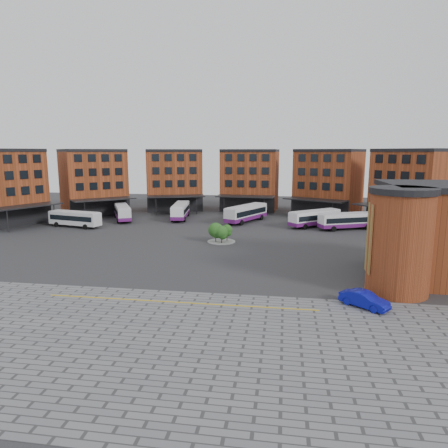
# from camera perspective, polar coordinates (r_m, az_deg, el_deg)

# --- Properties ---
(ground) EXTENTS (160.00, 160.00, 0.00)m
(ground) POSITION_cam_1_polar(r_m,az_deg,el_deg) (51.86, -4.65, -5.41)
(ground) COLOR #28282B
(ground) RESTS_ON ground
(paving_zone) EXTENTS (50.00, 22.00, 0.02)m
(paving_zone) POSITION_cam_1_polar(r_m,az_deg,el_deg) (31.53, -10.49, -16.23)
(paving_zone) COLOR slate
(paving_zone) RESTS_ON ground
(yellow_line) EXTENTS (26.00, 0.15, 0.02)m
(yellow_line) POSITION_cam_1_polar(r_m,az_deg,el_deg) (38.50, -6.55, -11.05)
(yellow_line) COLOR gold
(yellow_line) RESTS_ON paving_zone
(main_building) EXTENTS (94.14, 42.48, 14.60)m
(main_building) POSITION_cam_1_polar(r_m,az_deg,el_deg) (88.61, -2.05, 5.89)
(main_building) COLOR brown
(main_building) RESTS_ON ground
(east_building) EXTENTS (17.40, 15.40, 10.60)m
(east_building) POSITION_cam_1_polar(r_m,az_deg,el_deg) (49.39, 28.72, -1.15)
(east_building) COLOR brown
(east_building) RESTS_ON ground
(tree_island) EXTENTS (4.40, 4.40, 3.16)m
(tree_island) POSITION_cam_1_polar(r_m,az_deg,el_deg) (62.09, -0.56, -1.17)
(tree_island) COLOR gray
(tree_island) RESTS_ON ground
(bus_a) EXTENTS (10.82, 4.71, 2.98)m
(bus_a) POSITION_cam_1_polar(r_m,az_deg,el_deg) (80.01, -20.54, 0.83)
(bus_a) COLOR silver
(bus_a) RESTS_ON ground
(bus_b) EXTENTS (7.43, 11.01, 3.13)m
(bus_b) POSITION_cam_1_polar(r_m,az_deg,el_deg) (85.43, -14.32, 1.68)
(bus_b) COLOR silver
(bus_b) RESTS_ON ground
(bus_c) EXTENTS (4.17, 11.76, 3.24)m
(bus_c) POSITION_cam_1_polar(r_m,az_deg,el_deg) (84.78, -6.24, 1.92)
(bus_c) COLOR white
(bus_c) RESTS_ON ground
(bus_d) EXTENTS (7.88, 11.99, 3.39)m
(bus_d) POSITION_cam_1_polar(r_m,az_deg,el_deg) (80.56, 3.19, 1.58)
(bus_d) COLOR silver
(bus_d) RESTS_ON ground
(bus_e) EXTENTS (10.13, 9.05, 3.12)m
(bus_e) POSITION_cam_1_polar(r_m,az_deg,el_deg) (77.38, 12.84, 0.87)
(bus_e) COLOR white
(bus_e) RESTS_ON ground
(bus_f) EXTENTS (10.90, 6.58, 3.04)m
(bus_f) POSITION_cam_1_polar(r_m,az_deg,el_deg) (76.08, 17.23, 0.47)
(bus_f) COLOR white
(bus_f) RESTS_ON ground
(blue_car) EXTENTS (4.47, 4.01, 1.47)m
(blue_car) POSITION_cam_1_polar(r_m,az_deg,el_deg) (39.12, 19.41, -10.13)
(blue_car) COLOR #0C119C
(blue_car) RESTS_ON ground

